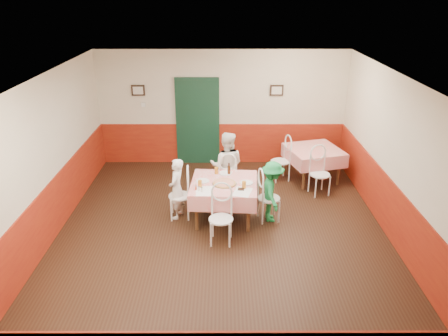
{
  "coord_description": "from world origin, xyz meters",
  "views": [
    {
      "loc": [
        0.03,
        -6.83,
        4.17
      ],
      "look_at": [
        0.04,
        0.58,
        1.05
      ],
      "focal_mm": 35.0,
      "sensor_mm": 36.0,
      "label": 1
    }
  ],
  "objects_px": {
    "chair_right": "(269,198)",
    "chair_second_b": "(320,175)",
    "wallet": "(241,189)",
    "diner_left": "(177,189)",
    "second_table": "(313,164)",
    "diner_right": "(272,192)",
    "chair_second_a": "(280,161)",
    "diner_far": "(227,166)",
    "glass_a": "(200,184)",
    "glass_b": "(244,185)",
    "chair_near": "(221,219)",
    "chair_left": "(180,196)",
    "main_table": "(224,201)",
    "chair_far": "(227,179)",
    "glass_c": "(216,170)",
    "beer_bottle": "(229,169)",
    "pizza": "(224,183)"
  },
  "relations": [
    {
      "from": "glass_a",
      "to": "diner_far",
      "type": "xyz_separation_m",
      "value": [
        0.5,
        1.1,
        -0.1
      ]
    },
    {
      "from": "glass_b",
      "to": "diner_far",
      "type": "distance_m",
      "value": 1.2
    },
    {
      "from": "chair_right",
      "to": "chair_second_b",
      "type": "distance_m",
      "value": 1.63
    },
    {
      "from": "glass_b",
      "to": "main_table",
      "type": "bearing_deg",
      "value": 144.34
    },
    {
      "from": "chair_right",
      "to": "chair_far",
      "type": "height_order",
      "value": "same"
    },
    {
      "from": "diner_left",
      "to": "main_table",
      "type": "bearing_deg",
      "value": 99.99
    },
    {
      "from": "chair_second_a",
      "to": "diner_far",
      "type": "relative_size",
      "value": 0.62
    },
    {
      "from": "diner_far",
      "to": "diner_left",
      "type": "bearing_deg",
      "value": 46.45
    },
    {
      "from": "chair_near",
      "to": "diner_left",
      "type": "bearing_deg",
      "value": 137.44
    },
    {
      "from": "glass_c",
      "to": "diner_left",
      "type": "distance_m",
      "value": 0.86
    },
    {
      "from": "chair_left",
      "to": "glass_b",
      "type": "distance_m",
      "value": 1.31
    },
    {
      "from": "second_table",
      "to": "chair_right",
      "type": "distance_m",
      "value": 2.22
    },
    {
      "from": "glass_c",
      "to": "second_table",
      "type": "bearing_deg",
      "value": 32.67
    },
    {
      "from": "wallet",
      "to": "chair_right",
      "type": "bearing_deg",
      "value": 29.5
    },
    {
      "from": "chair_left",
      "to": "diner_left",
      "type": "bearing_deg",
      "value": -96.87
    },
    {
      "from": "main_table",
      "to": "glass_a",
      "type": "relative_size",
      "value": 9.23
    },
    {
      "from": "main_table",
      "to": "wallet",
      "type": "relative_size",
      "value": 11.09
    },
    {
      "from": "glass_a",
      "to": "glass_b",
      "type": "bearing_deg",
      "value": -3.82
    },
    {
      "from": "glass_c",
      "to": "diner_far",
      "type": "xyz_separation_m",
      "value": [
        0.2,
        0.49,
        -0.1
      ]
    },
    {
      "from": "wallet",
      "to": "diner_left",
      "type": "height_order",
      "value": "diner_left"
    },
    {
      "from": "second_table",
      "to": "main_table",
      "type": "bearing_deg",
      "value": -138.38
    },
    {
      "from": "pizza",
      "to": "wallet",
      "type": "distance_m",
      "value": 0.38
    },
    {
      "from": "chair_second_a",
      "to": "glass_c",
      "type": "distance_m",
      "value": 2.04
    },
    {
      "from": "chair_near",
      "to": "glass_c",
      "type": "bearing_deg",
      "value": 98.71
    },
    {
      "from": "pizza",
      "to": "glass_a",
      "type": "xyz_separation_m",
      "value": [
        -0.45,
        -0.13,
        0.05
      ]
    },
    {
      "from": "chair_second_b",
      "to": "main_table",
      "type": "bearing_deg",
      "value": -167.96
    },
    {
      "from": "chair_near",
      "to": "diner_left",
      "type": "relative_size",
      "value": 0.75
    },
    {
      "from": "chair_right",
      "to": "chair_near",
      "type": "xyz_separation_m",
      "value": [
        -0.9,
        -0.79,
        0.0
      ]
    },
    {
      "from": "chair_left",
      "to": "glass_a",
      "type": "bearing_deg",
      "value": 54.32
    },
    {
      "from": "glass_a",
      "to": "chair_second_a",
      "type": "bearing_deg",
      "value": 49.41
    },
    {
      "from": "chair_near",
      "to": "chair_second_b",
      "type": "height_order",
      "value": "same"
    },
    {
      "from": "chair_near",
      "to": "diner_right",
      "type": "xyz_separation_m",
      "value": [
        0.95,
        0.79,
        0.14
      ]
    },
    {
      "from": "second_table",
      "to": "beer_bottle",
      "type": "height_order",
      "value": "beer_bottle"
    },
    {
      "from": "chair_far",
      "to": "glass_c",
      "type": "relative_size",
      "value": 6.88
    },
    {
      "from": "chair_left",
      "to": "chair_second_a",
      "type": "distance_m",
      "value": 2.77
    },
    {
      "from": "chair_left",
      "to": "chair_second_a",
      "type": "bearing_deg",
      "value": 126.18
    },
    {
      "from": "second_table",
      "to": "diner_right",
      "type": "bearing_deg",
      "value": -121.42
    },
    {
      "from": "second_table",
      "to": "diner_left",
      "type": "distance_m",
      "value": 3.43
    },
    {
      "from": "chair_left",
      "to": "chair_second_b",
      "type": "distance_m",
      "value": 3.06
    },
    {
      "from": "chair_second_b",
      "to": "glass_a",
      "type": "relative_size",
      "value": 6.81
    },
    {
      "from": "second_table",
      "to": "beer_bottle",
      "type": "bearing_deg",
      "value": -143.39
    },
    {
      "from": "chair_right",
      "to": "beer_bottle",
      "type": "height_order",
      "value": "beer_bottle"
    },
    {
      "from": "wallet",
      "to": "diner_left",
      "type": "relative_size",
      "value": 0.09
    },
    {
      "from": "main_table",
      "to": "chair_far",
      "type": "xyz_separation_m",
      "value": [
        0.05,
        0.85,
        0.08
      ]
    },
    {
      "from": "chair_right",
      "to": "glass_c",
      "type": "bearing_deg",
      "value": 54.39
    },
    {
      "from": "chair_far",
      "to": "beer_bottle",
      "type": "bearing_deg",
      "value": 86.58
    },
    {
      "from": "chair_left",
      "to": "chair_far",
      "type": "height_order",
      "value": "same"
    },
    {
      "from": "chair_right",
      "to": "glass_b",
      "type": "distance_m",
      "value": 0.65
    },
    {
      "from": "chair_right",
      "to": "diner_right",
      "type": "bearing_deg",
      "value": -104.28
    },
    {
      "from": "beer_bottle",
      "to": "chair_right",
      "type": "bearing_deg",
      "value": -29.35
    }
  ]
}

